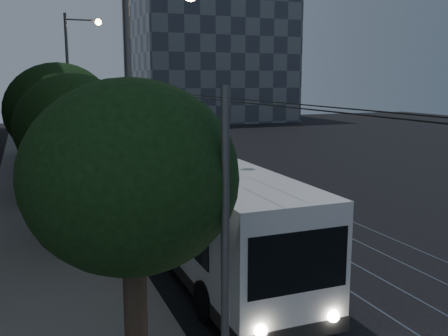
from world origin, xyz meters
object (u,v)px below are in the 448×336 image
pickup_silver (104,174)px  streetlamp_far (74,76)px  car_white_a (96,168)px  trolleybus (199,207)px  streetlamp_near (143,100)px  car_white_b (96,155)px  car_white_d (68,134)px  car_white_c (78,146)px

pickup_silver → streetlamp_far: 10.62m
pickup_silver → car_white_a: size_ratio=1.59×
streetlamp_far → trolleybus: bearing=-85.0°
trolleybus → streetlamp_near: size_ratio=1.48×
pickup_silver → streetlamp_far: size_ratio=0.61×
car_white_b → streetlamp_near: bearing=-91.3°
car_white_a → car_white_d: size_ratio=0.92×
pickup_silver → car_white_c: bearing=104.8°
trolleybus → car_white_b: trolleybus is taller
pickup_silver → car_white_a: pickup_silver is taller
trolleybus → car_white_b: 21.24m
trolleybus → car_white_d: 36.61m
streetlamp_near → trolleybus: bearing=25.4°
car_white_b → streetlamp_far: bearing=173.9°
car_white_d → car_white_c: bearing=-86.5°
trolleybus → car_white_a: size_ratio=3.27×
streetlamp_far → pickup_silver: bearing=-87.0°
car_white_d → streetlamp_far: bearing=-88.3°
car_white_b → car_white_d: bearing=94.9°
trolleybus → car_white_d: size_ratio=3.01×
car_white_d → streetlamp_near: size_ratio=0.49×
pickup_silver → streetlamp_near: size_ratio=0.72×
pickup_silver → car_white_a: 3.44m
trolleybus → streetlamp_far: bearing=95.2°
car_white_b → car_white_d: 15.39m
trolleybus → car_white_a: 15.80m
car_white_a → car_white_b: (0.72, 5.50, 0.03)m
streetlamp_far → car_white_d: bearing=88.2°
car_white_c → car_white_d: bearing=111.1°
car_white_b → streetlamp_far: 5.75m
car_white_c → streetlamp_far: bearing=-74.5°
trolleybus → car_white_c: bearing=93.3°
trolleybus → pickup_silver: trolleybus is taller
car_white_b → car_white_a: bearing=-95.3°
pickup_silver → car_white_b: pickup_silver is taller
car_white_d → streetlamp_near: (-0.65, -37.54, 4.73)m
trolleybus → car_white_d: trolleybus is taller
streetlamp_near → streetlamp_far: 22.36m
car_white_a → car_white_b: bearing=62.1°
car_white_b → streetlamp_near: streetlamp_near is taller
pickup_silver → streetlamp_near: (-0.65, -13.24, 4.58)m
car_white_b → car_white_d: size_ratio=1.12×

